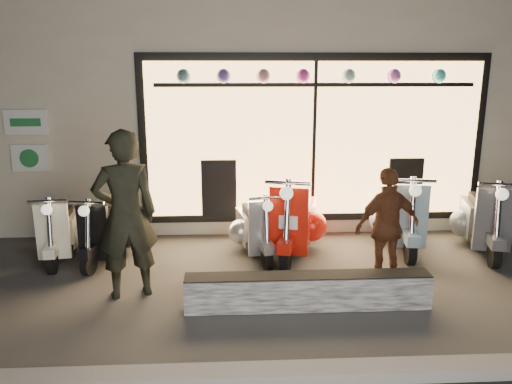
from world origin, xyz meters
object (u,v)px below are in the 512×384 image
scooter_silver (255,227)px  woman (387,226)px  graffiti_barrier (308,291)px  scooter_red (295,220)px  man (125,215)px

scooter_silver → woman: size_ratio=0.91×
graffiti_barrier → scooter_silver: size_ratio=2.04×
scooter_red → woman: woman is taller
scooter_silver → scooter_red: 0.60m
scooter_silver → scooter_red: (0.59, 0.01, 0.09)m
man → scooter_silver: bearing=-156.7°
woman → scooter_red: bearing=-64.5°
man → woman: size_ratio=1.35×
man → scooter_red: bearing=-165.2°
graffiti_barrier → scooter_red: scooter_red is taller
graffiti_barrier → scooter_silver: bearing=105.4°
scooter_silver → woman: (1.58, -1.17, 0.35)m
graffiti_barrier → man: 2.26m
scooter_red → woman: 1.56m
scooter_red → man: bearing=-131.8°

